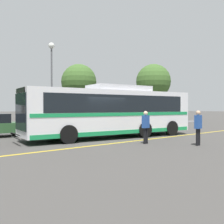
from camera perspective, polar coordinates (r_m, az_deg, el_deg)
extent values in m
plane|color=#423F3D|center=(15.94, -3.06, -5.94)|extent=(220.00, 220.00, 0.00)
cube|color=gold|center=(15.26, 5.32, -6.24)|extent=(31.34, 0.20, 0.01)
cube|color=#99999E|center=(22.38, -11.02, -3.75)|extent=(39.34, 0.36, 0.15)
cube|color=silver|center=(16.77, 0.00, 0.06)|extent=(11.57, 3.93, 2.66)
cube|color=black|center=(16.77, 0.00, 1.81)|extent=(10.00, 3.77, 1.04)
cube|color=#198C4C|center=(16.77, 0.00, -0.39)|extent=(11.35, 3.94, 0.20)
cube|color=#198C4C|center=(16.83, 0.00, -4.06)|extent=(11.35, 3.93, 0.24)
cube|color=black|center=(14.53, -19.30, 0.06)|extent=(0.32, 2.20, 1.96)
cube|color=black|center=(14.55, -19.32, 4.50)|extent=(0.26, 1.75, 0.24)
cube|color=silver|center=(17.12, 1.61, 5.13)|extent=(4.19, 2.49, 0.35)
cube|color=black|center=(14.53, -20.35, -4.50)|extent=(0.28, 1.87, 0.04)
cube|color=black|center=(14.55, -20.34, -5.28)|extent=(0.28, 1.87, 0.04)
cylinder|color=black|center=(14.13, -9.48, -4.81)|extent=(1.03, 0.40, 1.00)
cylinder|color=black|center=(16.36, -12.79, -4.02)|extent=(1.03, 0.40, 1.00)
cylinder|color=black|center=(16.85, 7.11, -3.86)|extent=(1.03, 0.40, 1.00)
cylinder|color=black|center=(18.76, 2.41, -3.35)|extent=(1.03, 0.40, 1.00)
cylinder|color=black|center=(18.46, 12.83, -3.45)|extent=(1.03, 0.40, 1.00)
cylinder|color=black|center=(20.22, 7.96, -3.04)|extent=(1.03, 0.40, 1.00)
cylinder|color=black|center=(19.69, -20.55, -3.79)|extent=(0.61, 0.24, 0.60)
cylinder|color=black|center=(18.09, -19.14, -4.21)|extent=(0.61, 0.24, 0.60)
cube|color=#4C3823|center=(21.25, -7.12, -2.63)|extent=(4.45, 2.27, 0.56)
cube|color=black|center=(21.15, -7.36, -1.13)|extent=(1.94, 1.84, 0.55)
cylinder|color=black|center=(22.81, -5.83, -3.08)|extent=(0.61, 0.25, 0.60)
cylinder|color=black|center=(21.40, -2.77, -3.35)|extent=(0.61, 0.25, 0.60)
cylinder|color=black|center=(21.26, -11.50, -3.40)|extent=(0.61, 0.25, 0.60)
cylinder|color=black|center=(19.74, -8.61, -3.73)|extent=(0.61, 0.25, 0.60)
cube|color=#4C3823|center=(24.70, 4.46, -2.14)|extent=(4.03, 1.88, 0.54)
cube|color=black|center=(24.60, 4.31, -1.04)|extent=(1.73, 1.56, 0.42)
cylinder|color=black|center=(26.15, 5.00, -2.55)|extent=(0.61, 0.23, 0.60)
cylinder|color=black|center=(25.11, 7.70, -2.71)|extent=(0.61, 0.23, 0.60)
cylinder|color=black|center=(24.40, 1.13, -2.81)|extent=(0.61, 0.23, 0.60)
cylinder|color=black|center=(23.28, 3.85, -2.99)|extent=(0.61, 0.23, 0.60)
cylinder|color=black|center=(13.89, 18.07, -5.24)|extent=(0.14, 0.14, 0.86)
cylinder|color=black|center=(14.04, 18.38, -5.17)|extent=(0.14, 0.14, 0.86)
cube|color=#264C99|center=(13.91, 18.25, -2.05)|extent=(0.44, 0.26, 0.68)
sphere|color=tan|center=(13.89, 18.26, -0.17)|extent=(0.23, 0.23, 0.23)
cylinder|color=black|center=(13.97, 7.13, -5.19)|extent=(0.14, 0.14, 0.84)
cylinder|color=black|center=(14.11, 7.52, -5.13)|extent=(0.14, 0.14, 0.84)
cube|color=#264C99|center=(13.98, 7.34, -2.09)|extent=(0.45, 0.28, 0.67)
sphere|color=beige|center=(13.96, 7.34, -0.26)|extent=(0.23, 0.23, 0.23)
cylinder|color=#59595E|center=(23.03, -13.00, 4.83)|extent=(0.14, 0.14, 6.94)
sphere|color=silver|center=(23.57, -13.04, 13.90)|extent=(0.51, 0.51, 0.51)
cylinder|color=#513823|center=(26.14, -7.19, 0.25)|extent=(0.28, 0.28, 3.16)
sphere|color=#3D6028|center=(26.26, -7.21, 6.55)|extent=(3.47, 3.47, 3.47)
cylinder|color=#513823|center=(33.67, 8.98, 0.77)|extent=(0.28, 0.28, 3.57)
sphere|color=#3D6028|center=(33.83, 9.00, 6.58)|extent=(4.39, 4.39, 4.39)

